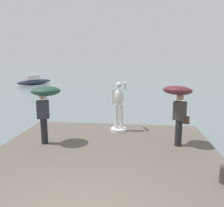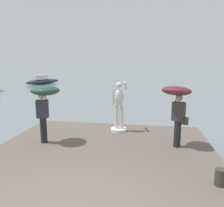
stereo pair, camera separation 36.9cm
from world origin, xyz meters
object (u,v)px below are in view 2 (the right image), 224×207
object	(u,v)px
statue_white_figure	(119,109)
mooring_bollard	(220,177)
onlooker_left	(45,98)
boat_near	(42,81)
onlooker_right	(177,100)

from	to	relation	value
statue_white_figure	mooring_bollard	size ratio (longest dim) A/B	5.18
onlooker_left	boat_near	bearing A→B (deg)	116.30
mooring_bollard	statue_white_figure	bearing A→B (deg)	127.20
mooring_bollard	onlooker_left	bearing A→B (deg)	158.44
mooring_bollard	boat_near	size ratio (longest dim) A/B	0.08
onlooker_left	mooring_bollard	xyz separation A→B (m)	(5.05, -2.00, -1.36)
boat_near	onlooker_left	bearing A→B (deg)	-63.70
statue_white_figure	onlooker_right	xyz separation A→B (m)	(2.02, -1.31, 0.67)
onlooker_left	boat_near	size ratio (longest dim) A/B	0.38
onlooker_right	onlooker_left	bearing A→B (deg)	-175.92
onlooker_left	boat_near	world-z (taller)	onlooker_left
onlooker_right	boat_near	size ratio (longest dim) A/B	0.39
onlooker_right	mooring_bollard	bearing A→B (deg)	-72.58
onlooker_right	boat_near	bearing A→B (deg)	124.97
onlooker_right	boat_near	xyz separation A→B (m)	(-15.28, 21.86, -1.47)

